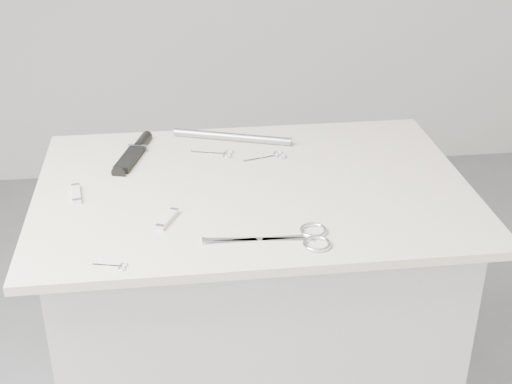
{
  "coord_description": "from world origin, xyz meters",
  "views": [
    {
      "loc": [
        -0.18,
        -1.46,
        1.67
      ],
      "look_at": [
        0.0,
        -0.04,
        0.92
      ],
      "focal_mm": 50.0,
      "sensor_mm": 36.0,
      "label": 1
    }
  ],
  "objects": [
    {
      "name": "embroidery_scissors_a",
      "position": [
        0.06,
        0.15,
        0.92
      ],
      "size": [
        0.11,
        0.06,
        0.0
      ],
      "rotation": [
        0.0,
        0.0,
        0.27
      ],
      "color": "silver",
      "rests_on": "display_board"
    },
    {
      "name": "sheathed_knife",
      "position": [
        -0.28,
        0.21,
        0.93
      ],
      "size": [
        0.09,
        0.22,
        0.03
      ],
      "rotation": [
        0.0,
        0.0,
        1.28
      ],
      "color": "black",
      "rests_on": "display_board"
    },
    {
      "name": "display_board",
      "position": [
        0.0,
        0.0,
        0.91
      ],
      "size": [
        1.0,
        0.7,
        0.02
      ],
      "primitive_type": "cube",
      "color": "beige",
      "rests_on": "plinth"
    },
    {
      "name": "tiny_scissors",
      "position": [
        -0.3,
        -0.31,
        0.92
      ],
      "size": [
        0.07,
        0.03,
        0.0
      ],
      "rotation": [
        0.0,
        0.0,
        -0.25
      ],
      "color": "silver",
      "rests_on": "display_board"
    },
    {
      "name": "plinth",
      "position": [
        0.0,
        0.0,
        0.45
      ],
      "size": [
        0.9,
        0.6,
        0.9
      ],
      "primitive_type": "cube",
      "color": "#B5B5B3",
      "rests_on": "ground"
    },
    {
      "name": "pocket_knife_b",
      "position": [
        -0.4,
        -0.0,
        0.93
      ],
      "size": [
        0.03,
        0.09,
        0.01
      ],
      "rotation": [
        0.0,
        0.0,
        1.71
      ],
      "color": "beige",
      "rests_on": "display_board"
    },
    {
      "name": "large_shears",
      "position": [
        0.06,
        -0.25,
        0.92
      ],
      "size": [
        0.25,
        0.11,
        0.01
      ],
      "rotation": [
        0.0,
        0.0,
        -0.06
      ],
      "color": "silver",
      "rests_on": "display_board"
    },
    {
      "name": "metal_rail",
      "position": [
        -0.02,
        0.26,
        0.93
      ],
      "size": [
        0.31,
        0.12,
        0.02
      ],
      "primitive_type": "cylinder",
      "rotation": [
        0.0,
        1.57,
        -0.33
      ],
      "color": "#93959B",
      "rests_on": "display_board"
    },
    {
      "name": "embroidery_scissors_b",
      "position": [
        -0.06,
        0.18,
        0.92
      ],
      "size": [
        0.11,
        0.06,
        0.0
      ],
      "rotation": [
        0.0,
        0.0,
        -0.28
      ],
      "color": "silver",
      "rests_on": "display_board"
    },
    {
      "name": "pocket_knife_a",
      "position": [
        -0.2,
        -0.14,
        0.93
      ],
      "size": [
        0.05,
        0.08,
        0.01
      ],
      "rotation": [
        0.0,
        0.0,
        1.12
      ],
      "color": "beige",
      "rests_on": "display_board"
    }
  ]
}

